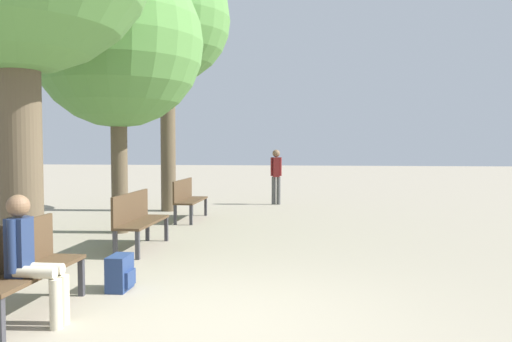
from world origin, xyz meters
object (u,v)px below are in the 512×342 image
(bench_row_0, at_px, (21,263))
(bench_row_1, at_px, (137,216))
(tree_row_2, at_px, (167,21))
(tree_row_1, at_px, (118,43))
(bench_row_2, at_px, (187,196))
(backpack, at_px, (120,273))
(person_seated, at_px, (31,255))
(pedestrian_near, at_px, (276,173))

(bench_row_0, xyz_separation_m, bench_row_1, (0.00, 3.34, 0.00))
(bench_row_0, distance_m, bench_row_1, 3.34)
(tree_row_2, bearing_deg, tree_row_1, -90.00)
(bench_row_2, distance_m, backpack, 5.70)
(bench_row_1, relative_size, backpack, 3.77)
(bench_row_1, distance_m, tree_row_2, 6.67)
(backpack, bearing_deg, bench_row_1, 105.08)
(tree_row_2, bearing_deg, person_seated, -82.29)
(bench_row_0, height_order, tree_row_1, tree_row_1)
(tree_row_1, height_order, tree_row_2, tree_row_2)
(bench_row_1, bearing_deg, backpack, -74.92)
(bench_row_0, height_order, backpack, bench_row_0)
(bench_row_1, relative_size, person_seated, 1.26)
(person_seated, bearing_deg, pedestrian_near, 81.10)
(tree_row_1, bearing_deg, bench_row_2, 63.35)
(pedestrian_near, bearing_deg, person_seated, -98.90)
(bench_row_0, bearing_deg, tree_row_1, 100.60)
(tree_row_1, relative_size, tree_row_2, 0.81)
(bench_row_0, bearing_deg, bench_row_1, 90.00)
(bench_row_2, bearing_deg, pedestrian_near, 61.23)
(tree_row_1, xyz_separation_m, backpack, (1.54, -3.84, -3.53))
(bench_row_0, relative_size, pedestrian_near, 0.98)
(bench_row_2, relative_size, tree_row_2, 0.24)
(person_seated, height_order, backpack, person_seated)
(bench_row_1, relative_size, bench_row_2, 1.00)
(bench_row_1, xyz_separation_m, bench_row_2, (0.00, 3.34, 0.00))
(bench_row_1, height_order, bench_row_2, same)
(backpack, bearing_deg, bench_row_2, 96.30)
(bench_row_0, relative_size, person_seated, 1.26)
(bench_row_1, distance_m, tree_row_1, 3.65)
(tree_row_2, xyz_separation_m, person_seated, (1.14, -8.43, -4.32))
(bench_row_0, distance_m, person_seated, 0.33)
(tree_row_2, distance_m, backpack, 8.79)
(person_seated, bearing_deg, bench_row_2, 91.92)
(person_seated, relative_size, backpack, 3.00)
(tree_row_2, bearing_deg, bench_row_0, -83.69)
(tree_row_1, relative_size, pedestrian_near, 3.36)
(bench_row_2, relative_size, pedestrian_near, 0.98)
(tree_row_1, bearing_deg, backpack, -68.23)
(bench_row_1, height_order, person_seated, person_seated)
(tree_row_2, height_order, pedestrian_near, tree_row_2)
(bench_row_0, relative_size, backpack, 3.77)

